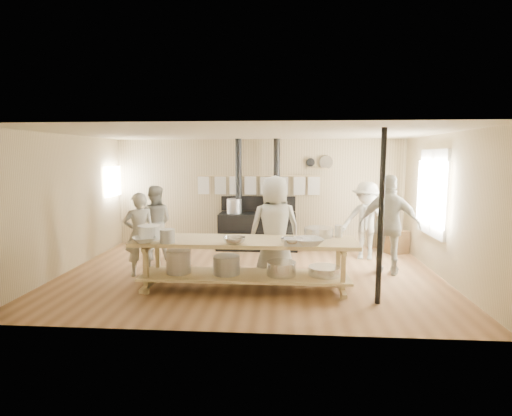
# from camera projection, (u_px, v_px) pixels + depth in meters

# --- Properties ---
(ground) EXTENTS (7.00, 7.00, 0.00)m
(ground) POSITION_uv_depth(u_px,v_px,m) (250.00, 274.00, 7.47)
(ground) COLOR brown
(ground) RESTS_ON ground
(room_shell) EXTENTS (7.00, 7.00, 7.00)m
(room_shell) POSITION_uv_depth(u_px,v_px,m) (249.00, 188.00, 7.26)
(room_shell) COLOR tan
(room_shell) RESTS_ON ground
(window_right) EXTENTS (0.09, 1.50, 1.65)m
(window_right) POSITION_uv_depth(u_px,v_px,m) (433.00, 193.00, 7.62)
(window_right) COLOR beige
(window_right) RESTS_ON ground
(left_opening) EXTENTS (0.00, 0.90, 0.90)m
(left_opening) POSITION_uv_depth(u_px,v_px,m) (113.00, 181.00, 9.49)
(left_opening) COLOR white
(left_opening) RESTS_ON ground
(stove) EXTENTS (1.90, 0.75, 2.60)m
(stove) POSITION_uv_depth(u_px,v_px,m) (257.00, 227.00, 9.50)
(stove) COLOR black
(stove) RESTS_ON ground
(towel_rail) EXTENTS (3.00, 0.04, 0.47)m
(towel_rail) POSITION_uv_depth(u_px,v_px,m) (258.00, 183.00, 9.65)
(towel_rail) COLOR tan
(towel_rail) RESTS_ON ground
(back_wall_shelf) EXTENTS (0.63, 0.14, 0.32)m
(back_wall_shelf) POSITION_uv_depth(u_px,v_px,m) (320.00, 164.00, 9.51)
(back_wall_shelf) COLOR tan
(back_wall_shelf) RESTS_ON ground
(prep_table) EXTENTS (3.60, 0.90, 0.85)m
(prep_table) POSITION_uv_depth(u_px,v_px,m) (244.00, 259.00, 6.51)
(prep_table) COLOR tan
(prep_table) RESTS_ON ground
(support_post) EXTENTS (0.08, 0.08, 2.60)m
(support_post) POSITION_uv_depth(u_px,v_px,m) (381.00, 218.00, 5.82)
(support_post) COLOR black
(support_post) RESTS_ON ground
(cook_far_left) EXTENTS (0.67, 0.59, 1.55)m
(cook_far_left) POSITION_uv_depth(u_px,v_px,m) (140.00, 234.00, 7.31)
(cook_far_left) COLOR #A3A190
(cook_far_left) RESTS_ON ground
(cook_left) EXTENTS (0.81, 0.66, 1.58)m
(cook_left) POSITION_uv_depth(u_px,v_px,m) (155.00, 222.00, 8.51)
(cook_left) COLOR #A3A190
(cook_left) RESTS_ON ground
(cook_center) EXTENTS (1.03, 0.80, 1.86)m
(cook_center) POSITION_uv_depth(u_px,v_px,m) (275.00, 228.00, 7.02)
(cook_center) COLOR #A3A190
(cook_center) RESTS_ON ground
(cook_right) EXTENTS (1.18, 0.78, 1.86)m
(cook_right) POSITION_uv_depth(u_px,v_px,m) (389.00, 225.00, 7.37)
(cook_right) COLOR #A3A190
(cook_right) RESTS_ON ground
(cook_by_window) EXTENTS (1.19, 0.86, 1.66)m
(cook_by_window) POSITION_uv_depth(u_px,v_px,m) (366.00, 221.00, 8.49)
(cook_by_window) COLOR #A3A190
(cook_by_window) RESTS_ON ground
(chair) EXTENTS (0.64, 0.64, 1.03)m
(chair) POSITION_uv_depth(u_px,v_px,m) (393.00, 239.00, 9.15)
(chair) COLOR brown
(chair) RESTS_ON ground
(bowl_white_a) EXTENTS (0.48, 0.48, 0.09)m
(bowl_white_a) POSITION_uv_depth(u_px,v_px,m) (144.00, 240.00, 6.25)
(bowl_white_a) COLOR white
(bowl_white_a) RESTS_ON prep_table
(bowl_steel_a) EXTENTS (0.47, 0.47, 0.11)m
(bowl_steel_a) POSITION_uv_depth(u_px,v_px,m) (234.00, 240.00, 6.15)
(bowl_steel_a) COLOR silver
(bowl_steel_a) RESTS_ON prep_table
(bowl_white_b) EXTENTS (0.55, 0.55, 0.11)m
(bowl_white_b) POSITION_uv_depth(u_px,v_px,m) (308.00, 242.00, 6.07)
(bowl_white_b) COLOR white
(bowl_white_b) RESTS_ON prep_table
(bowl_steel_b) EXTENTS (0.47, 0.47, 0.10)m
(bowl_steel_b) POSITION_uv_depth(u_px,v_px,m) (292.00, 241.00, 6.08)
(bowl_steel_b) COLOR silver
(bowl_steel_b) RESTS_ON prep_table
(roasting_pan) EXTENTS (0.43, 0.29, 0.09)m
(roasting_pan) POSITION_uv_depth(u_px,v_px,m) (298.00, 242.00, 6.08)
(roasting_pan) COLOR #B2B2B7
(roasting_pan) RESTS_ON prep_table
(mixing_bowl_large) EXTENTS (0.61, 0.61, 0.15)m
(mixing_bowl_large) POSITION_uv_depth(u_px,v_px,m) (319.00, 232.00, 6.70)
(mixing_bowl_large) COLOR silver
(mixing_bowl_large) RESTS_ON prep_table
(bucket_galv) EXTENTS (0.30, 0.30, 0.22)m
(bucket_galv) POSITION_uv_depth(u_px,v_px,m) (167.00, 236.00, 6.22)
(bucket_galv) COLOR gray
(bucket_galv) RESTS_ON prep_table
(deep_bowl_enamel) EXTENTS (0.42, 0.42, 0.22)m
(deep_bowl_enamel) POSITION_uv_depth(u_px,v_px,m) (149.00, 232.00, 6.48)
(deep_bowl_enamel) COLOR white
(deep_bowl_enamel) RESTS_ON prep_table
(pitcher) EXTENTS (0.17, 0.17, 0.20)m
(pitcher) POSITION_uv_depth(u_px,v_px,m) (339.00, 231.00, 6.67)
(pitcher) COLOR white
(pitcher) RESTS_ON prep_table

